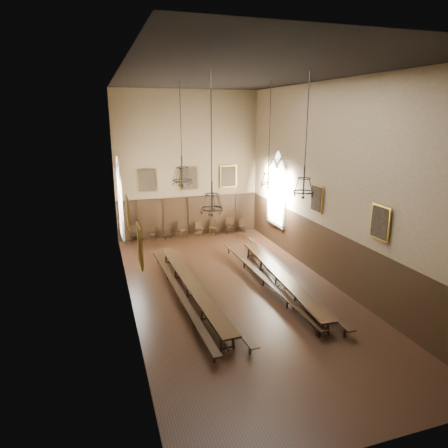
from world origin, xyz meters
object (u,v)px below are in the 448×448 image
chair_5 (213,230)px  bench_right_inner (263,280)px  chair_0 (135,237)px  chandelier_back_left (182,174)px  table_right (280,281)px  chair_7 (242,229)px  table_left (192,290)px  chair_2 (168,235)px  chandelier_back_right (268,176)px  chair_1 (152,236)px  bench_right_outer (288,276)px  chair_3 (183,233)px  bench_left_outer (179,294)px  chandelier_front_right (304,183)px  chandelier_front_left (212,199)px  bench_left_inner (203,288)px  chair_4 (199,232)px  chair_6 (229,229)px

chair_5 → bench_right_inner: bearing=-72.7°
chair_0 → chandelier_back_left: bearing=-75.0°
table_right → chair_7: size_ratio=10.47×
table_left → chair_5: size_ratio=9.53×
chair_7 → chair_2: bearing=-171.0°
chandelier_back_right → chair_1: bearing=126.9°
chair_7 → chandelier_back_left: chandelier_back_left is taller
bench_right_outer → chair_3: 8.91m
chair_5 → bench_left_outer: bearing=-97.0°
chandelier_back_right → chandelier_front_right: bearing=-98.1°
bench_right_outer → chandelier_back_right: bearing=99.3°
table_right → chair_1: 9.85m
bench_left_outer → chair_5: 9.57m
chair_0 → chandelier_front_left: chandelier_front_left is taller
bench_left_inner → chandelier_back_right: size_ratio=2.19×
chair_7 → chandelier_back_left: size_ratio=0.19×
chair_1 → chair_2: size_ratio=1.03×
table_left → chair_0: size_ratio=9.22×
chair_5 → chair_3: bearing=-161.1°
table_right → chair_4: size_ratio=10.07×
bench_right_outer → chair_5: size_ratio=10.96×
chair_2 → chair_5: 2.98m
chair_3 → chair_4: chair_3 is taller
table_left → chair_7: 10.05m
chair_0 → chair_6: bearing=-2.9°
bench_right_outer → chair_6: bearing=90.5°
chair_0 → chandelier_back_left: chandelier_back_left is taller
bench_right_outer → chair_0: (-6.20, 8.24, -0.00)m
chair_7 → table_left: bearing=-112.6°
chair_0 → chair_3: bearing=-1.9°
chair_3 → chair_6: chair_3 is taller
bench_left_outer → chair_6: bearing=59.2°
bench_left_inner → chandelier_front_right: 6.38m
chandelier_front_left → chair_0: bearing=99.5°
table_left → table_right: table_left is taller
bench_right_inner → chair_2: (-2.90, 8.34, -0.02)m
bench_left_inner → chair_3: bearing=83.8°
chair_4 → chandelier_front_left: 12.00m
bench_left_inner → chair_3: size_ratio=10.09×
bench_left_inner → bench_right_outer: bench_right_outer is taller
chair_3 → chandelier_back_right: size_ratio=0.22×
chair_7 → chandelier_front_left: (-5.15, -10.80, 4.49)m
bench_right_outer → chair_1: size_ratio=11.92×
chair_2 → chair_0: bearing=-177.1°
chandelier_back_right → chandelier_front_left: same height
bench_left_outer → chandelier_front_left: bearing=-70.0°
bench_left_outer → bench_right_inner: 3.96m
chair_6 → chair_3: bearing=179.7°
table_right → bench_left_outer: bearing=177.8°
table_right → chair_1: size_ratio=10.01×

